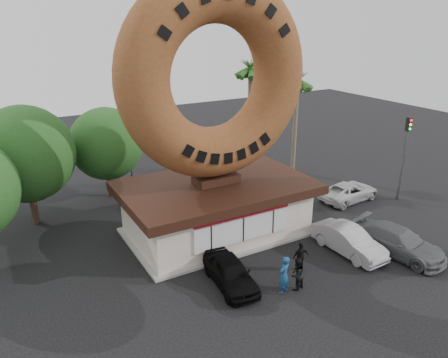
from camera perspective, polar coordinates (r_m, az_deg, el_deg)
ground at (r=22.88m, az=6.44°, el=-12.99°), size 90.00×90.00×0.00m
donut_shop at (r=26.46m, az=-1.00°, el=-3.59°), size 11.20×7.20×3.80m
giant_donut at (r=24.35m, az=-1.13°, el=13.12°), size 11.28×2.87×11.28m
tree_west at (r=29.38m, az=-24.55°, el=2.97°), size 6.00×6.00×7.65m
tree_mid at (r=32.30m, az=-15.12°, el=4.46°), size 5.20×5.20×6.63m
palm_near at (r=35.12m, az=3.50°, el=13.71°), size 2.60×2.60×9.75m
palm_far at (r=36.09m, az=9.58°, el=12.17°), size 2.60×2.60×8.75m
street_lamp at (r=33.67m, az=-12.13°, el=6.18°), size 2.11×0.20×8.00m
traffic_signal at (r=33.13m, az=22.57°, el=3.70°), size 0.30×0.38×6.07m
person_left at (r=21.53m, az=7.84°, el=-12.31°), size 0.83×0.68×1.97m
person_center at (r=21.94m, az=9.49°, el=-12.16°), size 0.96×0.83×1.69m
person_right at (r=23.50m, az=9.97°, el=-9.94°), size 0.96×0.48×1.58m
car_black at (r=22.03m, az=0.85°, el=-12.10°), size 2.12×4.33×1.42m
car_silver at (r=25.71m, az=15.97°, el=-7.74°), size 1.78×4.63×1.51m
car_grey at (r=26.46m, az=21.82°, el=-7.61°), size 3.06×5.57×1.53m
car_white at (r=32.83m, az=16.00°, el=-1.58°), size 4.92×2.59×1.32m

